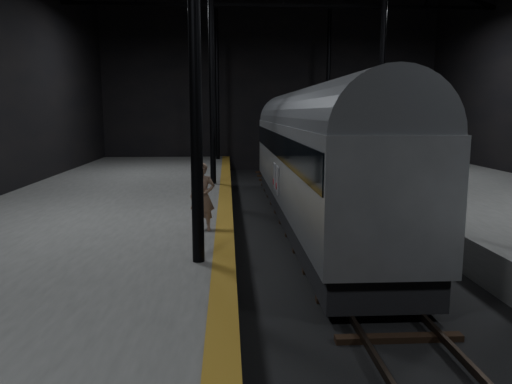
{
  "coord_description": "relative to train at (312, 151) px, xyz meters",
  "views": [
    {
      "loc": [
        -3.16,
        -14.55,
        4.22
      ],
      "look_at": [
        -2.36,
        -0.78,
        2.0
      ],
      "focal_mm": 35.0,
      "sensor_mm": 36.0,
      "label": 1
    }
  ],
  "objects": [
    {
      "name": "platform_left",
      "position": [
        -7.5,
        -3.82,
        -2.29
      ],
      "size": [
        9.0,
        43.8,
        1.0
      ],
      "primitive_type": "cube",
      "color": "#52524F",
      "rests_on": "ground"
    },
    {
      "name": "train",
      "position": [
        0.0,
        0.0,
        0.0
      ],
      "size": [
        2.81,
        18.71,
        5.0
      ],
      "color": "#9EA1A6",
      "rests_on": "ground"
    },
    {
      "name": "woman",
      "position": [
        -3.84,
        -4.93,
        -0.85
      ],
      "size": [
        0.72,
        0.5,
        1.87
      ],
      "primitive_type": "imported",
      "rotation": [
        0.0,
        0.0,
        -0.09
      ],
      "color": "#A07A62",
      "rests_on": "platform_left"
    },
    {
      "name": "track",
      "position": [
        0.0,
        -3.82,
        -2.72
      ],
      "size": [
        2.4,
        43.0,
        0.24
      ],
      "color": "#3F3328",
      "rests_on": "ground"
    },
    {
      "name": "tactile_strip",
      "position": [
        -3.25,
        -3.82,
        -1.79
      ],
      "size": [
        0.5,
        43.8,
        0.01
      ],
      "primitive_type": "cube",
      "color": "olive",
      "rests_on": "platform_left"
    },
    {
      "name": "ground",
      "position": [
        0.0,
        -3.82,
        -2.79
      ],
      "size": [
        44.0,
        44.0,
        0.0
      ],
      "primitive_type": "plane",
      "color": "black",
      "rests_on": "ground"
    }
  ]
}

